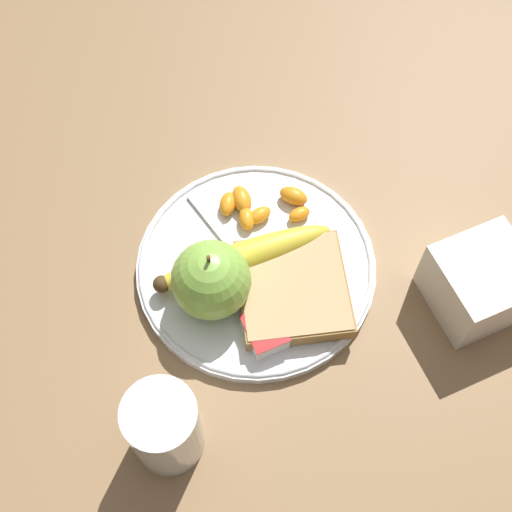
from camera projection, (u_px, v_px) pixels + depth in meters
The scene contains 17 objects.
ground_plane at pixel (256, 270), 0.77m from camera, with size 3.00×3.00×0.00m, color olive.
plate at pixel (256, 266), 0.76m from camera, with size 0.26×0.26×0.01m.
juice_glass at pixel (165, 428), 0.64m from camera, with size 0.07×0.07×0.10m.
apple at pixel (211, 280), 0.71m from camera, with size 0.08×0.08×0.09m.
banana at pixel (243, 258), 0.74m from camera, with size 0.04×0.20×0.03m.
bread_slice at pixel (293, 289), 0.73m from camera, with size 0.14×0.14×0.02m.
fork at pixel (247, 264), 0.76m from camera, with size 0.18×0.06×0.00m.
jam_packet at pixel (265, 332), 0.71m from camera, with size 0.05×0.04×0.02m.
orange_segment_0 at pixel (247, 219), 0.78m from camera, with size 0.03×0.02×0.02m.
orange_segment_1 at pixel (259, 215), 0.78m from camera, with size 0.02×0.03×0.02m.
orange_segment_2 at pixel (242, 199), 0.79m from camera, with size 0.04×0.02×0.02m.
orange_segment_3 at pixel (269, 250), 0.76m from camera, with size 0.03×0.03×0.02m.
orange_segment_4 at pixel (294, 196), 0.79m from camera, with size 0.04×0.04×0.02m.
orange_segment_5 at pixel (307, 235), 0.77m from camera, with size 0.02×0.03×0.02m.
orange_segment_6 at pixel (225, 205), 0.78m from camera, with size 0.03×0.03×0.02m.
orange_segment_7 at pixel (299, 214), 0.78m from camera, with size 0.02×0.03×0.01m.
condiment_caddy at pixel (479, 283), 0.72m from camera, with size 0.09×0.09×0.07m.
Camera 1 is at (-0.32, 0.14, 0.69)m, focal length 50.00 mm.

